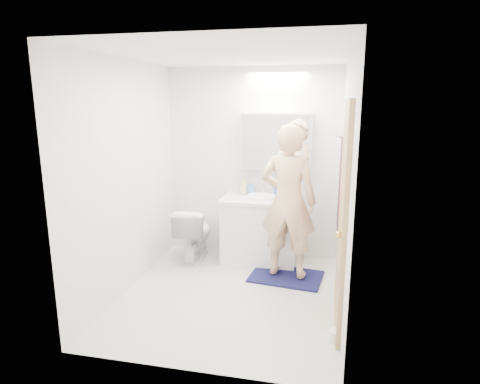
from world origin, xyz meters
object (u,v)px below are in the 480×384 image
(medicine_cabinet, at_px, (276,141))
(toothbrush_cup, at_px, (277,192))
(vanity_cabinet, at_px, (260,232))
(person, at_px, (288,202))
(soap_bottle_b, at_px, (250,188))
(toilet, at_px, (194,233))
(toilet_paper_roll, at_px, (336,336))
(soap_bottle_a, at_px, (244,185))

(medicine_cabinet, xyz_separation_m, toothbrush_cup, (0.03, -0.05, -0.63))
(vanity_cabinet, xyz_separation_m, person, (0.38, -0.43, 0.51))
(soap_bottle_b, relative_size, toothbrush_cup, 1.59)
(medicine_cabinet, bearing_deg, person, -70.08)
(vanity_cabinet, relative_size, toothbrush_cup, 8.61)
(toilet, height_order, toilet_paper_roll, toilet)
(vanity_cabinet, height_order, medicine_cabinet, medicine_cabinet)
(medicine_cabinet, distance_m, toilet, 1.55)
(vanity_cabinet, height_order, soap_bottle_a, soap_bottle_a)
(toilet, xyz_separation_m, toothbrush_cup, (1.01, 0.28, 0.52))
(vanity_cabinet, xyz_separation_m, soap_bottle_b, (-0.16, 0.18, 0.51))
(medicine_cabinet, height_order, toilet, medicine_cabinet)
(vanity_cabinet, bearing_deg, toilet, -172.08)
(vanity_cabinet, height_order, soap_bottle_b, soap_bottle_b)
(soap_bottle_b, xyz_separation_m, toothbrush_cup, (0.34, -0.02, -0.03))
(toilet, bearing_deg, toilet_paper_roll, 137.51)
(toilet, bearing_deg, soap_bottle_a, -157.60)
(vanity_cabinet, distance_m, toilet, 0.84)
(medicine_cabinet, distance_m, soap_bottle_b, 0.67)
(vanity_cabinet, distance_m, soap_bottle_b, 0.57)
(soap_bottle_a, bearing_deg, medicine_cabinet, 8.76)
(toilet_paper_roll, bearing_deg, medicine_cabinet, 112.87)
(medicine_cabinet, xyz_separation_m, toilet, (-0.97, -0.33, -1.16))
(medicine_cabinet, height_order, soap_bottle_a, medicine_cabinet)
(soap_bottle_a, bearing_deg, toilet_paper_roll, -56.61)
(toilet, xyz_separation_m, soap_bottle_b, (0.67, 0.30, 0.56))
(medicine_cabinet, relative_size, toothbrush_cup, 8.42)
(medicine_cabinet, relative_size, toilet_paper_roll, 8.00)
(medicine_cabinet, bearing_deg, toilet, -161.54)
(toothbrush_cup, distance_m, toilet_paper_roll, 2.07)
(toothbrush_cup, xyz_separation_m, toilet_paper_roll, (0.73, -1.76, -0.82))
(medicine_cabinet, distance_m, soap_bottle_a, 0.68)
(toilet, distance_m, toilet_paper_roll, 2.30)
(soap_bottle_b, bearing_deg, medicine_cabinet, 5.60)
(medicine_cabinet, height_order, toothbrush_cup, medicine_cabinet)
(medicine_cabinet, height_order, soap_bottle_b, medicine_cabinet)
(toilet, bearing_deg, person, 163.53)
(soap_bottle_b, distance_m, toothbrush_cup, 0.34)
(person, xyz_separation_m, toilet_paper_roll, (0.53, -1.17, -0.85))
(soap_bottle_a, xyz_separation_m, toothbrush_cup, (0.42, 0.01, -0.07))
(vanity_cabinet, distance_m, toilet_paper_roll, 1.87)
(vanity_cabinet, xyz_separation_m, toothbrush_cup, (0.18, 0.16, 0.48))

